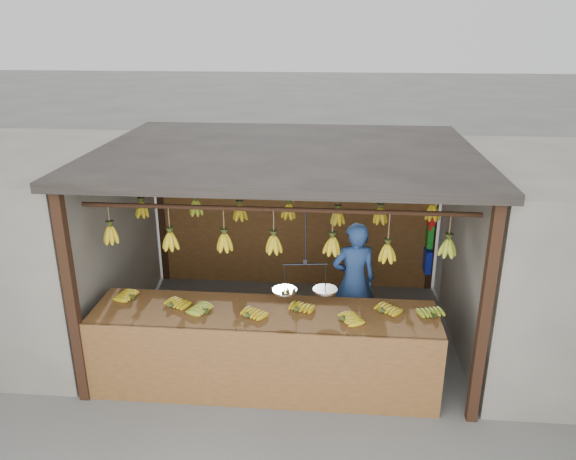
{
  "coord_description": "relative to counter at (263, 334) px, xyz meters",
  "views": [
    {
      "loc": [
        0.56,
        -6.27,
        3.75
      ],
      "look_at": [
        0.0,
        0.3,
        1.3
      ],
      "focal_mm": 35.0,
      "sensor_mm": 36.0,
      "label": 1
    }
  ],
  "objects": [
    {
      "name": "stall",
      "position": [
        0.12,
        1.56,
        1.26
      ],
      "size": [
        4.3,
        3.3,
        2.4
      ],
      "color": "black",
      "rests_on": "ground"
    },
    {
      "name": "vendor",
      "position": [
        0.96,
        1.26,
        0.05
      ],
      "size": [
        0.61,
        0.46,
        1.52
      ],
      "primitive_type": "imported",
      "rotation": [
        0.0,
        0.0,
        3.34
      ],
      "color": "#3359A5",
      "rests_on": "ground"
    },
    {
      "name": "counter",
      "position": [
        0.0,
        0.0,
        0.0
      ],
      "size": [
        3.69,
        0.83,
        0.96
      ],
      "color": "brown",
      "rests_on": "ground"
    },
    {
      "name": "neighbor_left",
      "position": [
        -3.48,
        1.23,
        0.44
      ],
      "size": [
        3.0,
        3.0,
        2.3
      ],
      "primitive_type": "cube",
      "color": "slate",
      "rests_on": "ground"
    },
    {
      "name": "balance_scale",
      "position": [
        0.41,
        0.23,
        0.46
      ],
      "size": [
        0.67,
        0.3,
        0.9
      ],
      "color": "black",
      "rests_on": "ground"
    },
    {
      "name": "hanging_bananas",
      "position": [
        0.13,
        1.23,
        0.92
      ],
      "size": [
        3.6,
        2.24,
        0.38
      ],
      "color": "gold",
      "rests_on": "ground"
    },
    {
      "name": "bag_bundles",
      "position": [
        2.06,
        2.58,
        0.3
      ],
      "size": [
        0.08,
        0.26,
        1.3
      ],
      "color": "yellow",
      "rests_on": "ground"
    },
    {
      "name": "ground",
      "position": [
        0.12,
        1.23,
        -0.71
      ],
      "size": [
        80.0,
        80.0,
        0.0
      ],
      "primitive_type": "plane",
      "color": "#5B5B57"
    }
  ]
}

